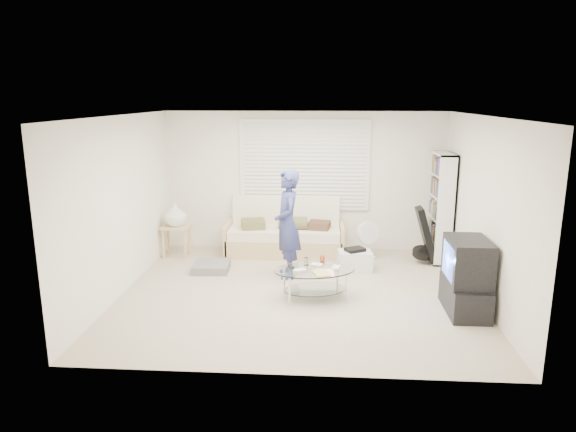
# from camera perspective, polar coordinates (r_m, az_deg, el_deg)

# --- Properties ---
(ground) EXTENTS (5.00, 5.00, 0.00)m
(ground) POSITION_cam_1_polar(r_m,az_deg,el_deg) (7.46, 1.14, -8.48)
(ground) COLOR tan
(ground) RESTS_ON ground
(room_shell) EXTENTS (5.02, 4.52, 2.51)m
(room_shell) POSITION_cam_1_polar(r_m,az_deg,el_deg) (7.50, 1.37, 4.55)
(room_shell) COLOR white
(room_shell) RESTS_ON ground
(window_blinds) EXTENTS (2.32, 0.08, 1.62)m
(window_blinds) POSITION_cam_1_polar(r_m,az_deg,el_deg) (9.21, 1.84, 5.66)
(window_blinds) COLOR silver
(window_blinds) RESTS_ON ground
(futon_sofa) EXTENTS (2.08, 0.84, 1.02)m
(futon_sofa) POSITION_cam_1_polar(r_m,az_deg,el_deg) (9.15, -0.34, -2.16)
(futon_sofa) COLOR tan
(futon_sofa) RESTS_ON ground
(grey_floor_pillow) EXTENTS (0.59, 0.59, 0.13)m
(grey_floor_pillow) POSITION_cam_1_polar(r_m,az_deg,el_deg) (8.43, -8.49, -5.59)
(grey_floor_pillow) COLOR slate
(grey_floor_pillow) RESTS_ON ground
(side_table) EXTENTS (0.48, 0.39, 0.95)m
(side_table) POSITION_cam_1_polar(r_m,az_deg,el_deg) (9.14, -12.39, -0.09)
(side_table) COLOR tan
(side_table) RESTS_ON ground
(bookshelf) EXTENTS (0.29, 0.78, 1.84)m
(bookshelf) POSITION_cam_1_polar(r_m,az_deg,el_deg) (9.03, 16.58, 0.91)
(bookshelf) COLOR white
(bookshelf) RESTS_ON ground
(guitar_case) EXTENTS (0.40, 0.35, 0.94)m
(guitar_case) POSITION_cam_1_polar(r_m,az_deg,el_deg) (8.90, 15.00, -2.47)
(guitar_case) COLOR black
(guitar_case) RESTS_ON ground
(floor_fan) EXTENTS (0.41, 0.28, 0.67)m
(floor_fan) POSITION_cam_1_polar(r_m,az_deg,el_deg) (8.96, 8.95, -2.29)
(floor_fan) COLOR white
(floor_fan) RESTS_ON ground
(storage_bin) EXTENTS (0.57, 0.43, 0.37)m
(storage_bin) POSITION_cam_1_polar(r_m,az_deg,el_deg) (8.40, 7.42, -4.87)
(storage_bin) COLOR white
(storage_bin) RESTS_ON ground
(tv_unit) EXTENTS (0.51, 0.91, 0.98)m
(tv_unit) POSITION_cam_1_polar(r_m,az_deg,el_deg) (7.05, 19.20, -6.44)
(tv_unit) COLOR black
(tv_unit) RESTS_ON ground
(coffee_table) EXTENTS (1.28, 0.97, 0.54)m
(coffee_table) POSITION_cam_1_polar(r_m,az_deg,el_deg) (7.17, 3.01, -6.50)
(coffee_table) COLOR silver
(coffee_table) RESTS_ON ground
(standing_person) EXTENTS (0.53, 0.69, 1.68)m
(standing_person) POSITION_cam_1_polar(r_m,az_deg,el_deg) (7.85, -0.07, -0.92)
(standing_person) COLOR navy
(standing_person) RESTS_ON ground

